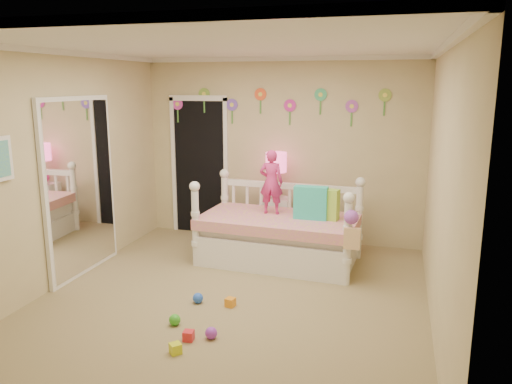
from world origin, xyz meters
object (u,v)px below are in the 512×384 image
(child, at_px, (271,182))
(table_lamp, at_px, (276,168))
(daybed, at_px, (279,221))
(nightstand, at_px, (276,221))

(child, distance_m, table_lamp, 0.62)
(table_lamp, bearing_deg, child, -82.03)
(daybed, distance_m, table_lamp, 0.93)
(daybed, xyz_separation_m, table_lamp, (-0.22, 0.72, 0.55))
(nightstand, xyz_separation_m, table_lamp, (0.00, 0.00, 0.76))
(daybed, bearing_deg, table_lamp, 110.02)
(nightstand, bearing_deg, table_lamp, 0.00)
(nightstand, distance_m, table_lamp, 0.76)
(child, bearing_deg, nightstand, -86.70)
(daybed, height_order, child, child)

